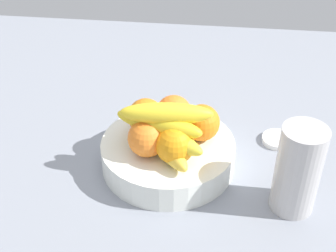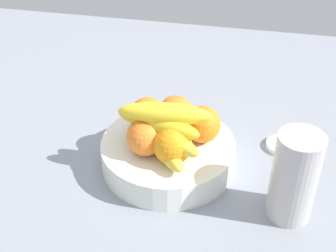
# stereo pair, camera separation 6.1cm
# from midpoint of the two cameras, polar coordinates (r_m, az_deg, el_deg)

# --- Properties ---
(ground_plane) EXTENTS (1.80, 1.40, 0.03)m
(ground_plane) POSITION_cam_midpoint_polar(r_m,az_deg,el_deg) (0.95, -3.99, -5.61)
(ground_plane) COLOR gray
(fruit_bowl) EXTENTS (0.26, 0.26, 0.06)m
(fruit_bowl) POSITION_cam_midpoint_polar(r_m,az_deg,el_deg) (0.93, -1.89, -3.45)
(fruit_bowl) COLOR white
(fruit_bowl) RESTS_ON ground_plane
(orange_front_left) EXTENTS (0.07, 0.07, 0.07)m
(orange_front_left) POSITION_cam_midpoint_polar(r_m,az_deg,el_deg) (0.93, -1.19, 1.56)
(orange_front_left) COLOR orange
(orange_front_left) RESTS_ON fruit_bowl
(orange_front_right) EXTENTS (0.07, 0.07, 0.07)m
(orange_front_right) POSITION_cam_midpoint_polar(r_m,az_deg,el_deg) (0.92, -4.62, 1.14)
(orange_front_right) COLOR orange
(orange_front_right) RESTS_ON fruit_bowl
(orange_center) EXTENTS (0.07, 0.07, 0.07)m
(orange_center) POSITION_cam_midpoint_polar(r_m,az_deg,el_deg) (0.87, -4.58, -1.52)
(orange_center) COLOR orange
(orange_center) RESTS_ON fruit_bowl
(orange_back_left) EXTENTS (0.07, 0.07, 0.07)m
(orange_back_left) POSITION_cam_midpoint_polar(r_m,az_deg,el_deg) (0.85, -1.21, -2.38)
(orange_back_left) COLOR orange
(orange_back_left) RESTS_ON fruit_bowl
(orange_back_right) EXTENTS (0.07, 0.07, 0.07)m
(orange_back_right) POSITION_cam_midpoint_polar(r_m,az_deg,el_deg) (0.90, 2.18, 0.36)
(orange_back_right) COLOR orange
(orange_back_right) RESTS_ON fruit_bowl
(banana_bunch) EXTENTS (0.19, 0.16, 0.11)m
(banana_bunch) POSITION_cam_midpoint_polar(r_m,az_deg,el_deg) (0.86, -2.63, -0.46)
(banana_bunch) COLOR yellow
(banana_bunch) RESTS_ON fruit_bowl
(thermos_tumbler) EXTENTS (0.08, 0.08, 0.17)m
(thermos_tumbler) POSITION_cam_midpoint_polar(r_m,az_deg,el_deg) (0.83, 13.56, -5.29)
(thermos_tumbler) COLOR beige
(thermos_tumbler) RESTS_ON ground_plane
(jar_lid) EXTENTS (0.07, 0.07, 0.01)m
(jar_lid) POSITION_cam_midpoint_polar(r_m,az_deg,el_deg) (1.02, 11.62, -1.68)
(jar_lid) COLOR white
(jar_lid) RESTS_ON ground_plane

